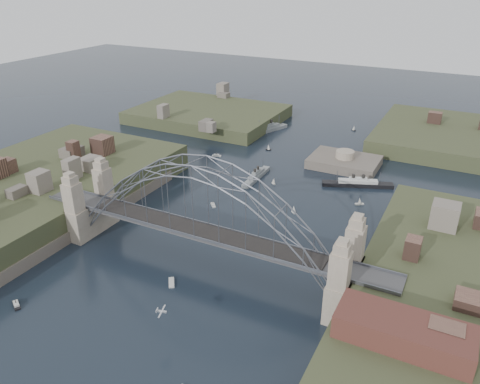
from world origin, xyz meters
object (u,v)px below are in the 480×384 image
at_px(fort_island, 344,167).
at_px(naval_cruiser_near, 256,176).
at_px(ocean_liner, 358,184).
at_px(bridge, 201,215).
at_px(wharf_shed, 403,331).
at_px(naval_cruiser_far, 269,129).

height_order(fort_island, naval_cruiser_near, fort_island).
height_order(fort_island, ocean_liner, fort_island).
xyz_separation_m(bridge, wharf_shed, (44.00, -14.00, -2.32)).
relative_size(wharf_shed, ocean_liner, 0.97).
distance_m(fort_island, wharf_shed, 90.48).
bearing_deg(bridge, ocean_liner, 70.49).
bearing_deg(naval_cruiser_far, bridge, -74.81).
bearing_deg(naval_cruiser_far, ocean_liner, -38.55).
height_order(fort_island, naval_cruiser_far, naval_cruiser_far).
height_order(bridge, naval_cruiser_near, bridge).
height_order(bridge, wharf_shed, bridge).
bearing_deg(ocean_liner, fort_island, 120.53).
bearing_deg(bridge, wharf_shed, -17.65).
xyz_separation_m(wharf_shed, ocean_liner, (-24.00, 70.44, -9.20)).
bearing_deg(wharf_shed, naval_cruiser_near, 130.97).
height_order(naval_cruiser_near, ocean_liner, ocean_liner).
distance_m(bridge, naval_cruiser_far, 96.36).
bearing_deg(wharf_shed, bridge, 162.35).
distance_m(fort_island, ocean_liner, 15.79).
xyz_separation_m(wharf_shed, naval_cruiser_near, (-53.52, 61.64, -9.22)).
relative_size(bridge, ocean_liner, 4.09).
distance_m(bridge, ocean_liner, 60.97).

